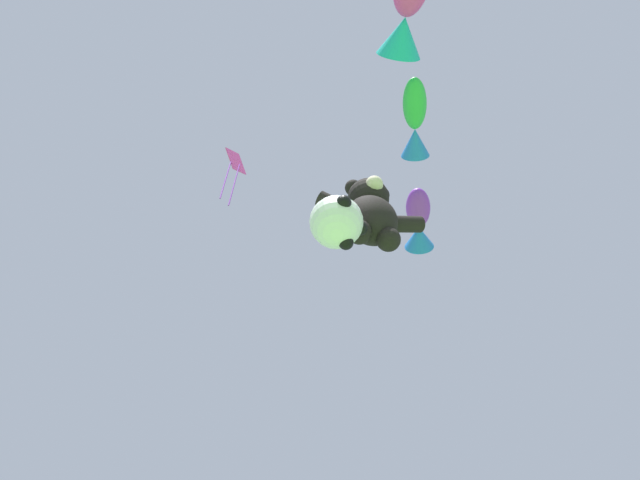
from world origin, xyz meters
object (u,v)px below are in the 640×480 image
(fish_kite_emerald, at_px, (415,123))
(soccer_ball_kite, at_px, (337,222))
(teddy_bear_kite, at_px, (371,213))
(diamond_kite, at_px, (234,167))
(fish_kite_magenta, at_px, (407,9))
(fish_kite_violet, at_px, (419,222))

(fish_kite_emerald, bearing_deg, soccer_ball_kite, 151.78)
(teddy_bear_kite, relative_size, diamond_kite, 0.90)
(teddy_bear_kite, relative_size, fish_kite_magenta, 0.96)
(fish_kite_emerald, xyz_separation_m, diamond_kite, (-3.86, 2.63, 0.82))
(soccer_ball_kite, height_order, fish_kite_violet, fish_kite_violet)
(teddy_bear_kite, distance_m, fish_kite_emerald, 3.21)
(fish_kite_violet, bearing_deg, diamond_kite, 177.27)
(soccer_ball_kite, xyz_separation_m, fish_kite_magenta, (0.67, -3.29, 4.08))
(fish_kite_violet, bearing_deg, teddy_bear_kite, -146.85)
(teddy_bear_kite, height_order, fish_kite_magenta, fish_kite_magenta)
(fish_kite_emerald, bearing_deg, teddy_bear_kite, 128.14)
(soccer_ball_kite, xyz_separation_m, fish_kite_violet, (2.70, 1.47, 3.93))
(fish_kite_violet, relative_size, diamond_kite, 0.69)
(fish_kite_emerald, relative_size, diamond_kite, 0.77)
(soccer_ball_kite, relative_size, fish_kite_emerald, 0.54)
(fish_kite_magenta, xyz_separation_m, diamond_kite, (-2.80, 4.99, 0.82))
(fish_kite_violet, distance_m, diamond_kite, 4.94)
(fish_kite_violet, height_order, fish_kite_magenta, fish_kite_magenta)
(diamond_kite, bearing_deg, soccer_ball_kite, -38.61)
(teddy_bear_kite, xyz_separation_m, soccer_ball_kite, (-0.81, -0.24, -1.23))
(teddy_bear_kite, distance_m, soccer_ball_kite, 1.49)
(diamond_kite, bearing_deg, fish_kite_violet, -2.73)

